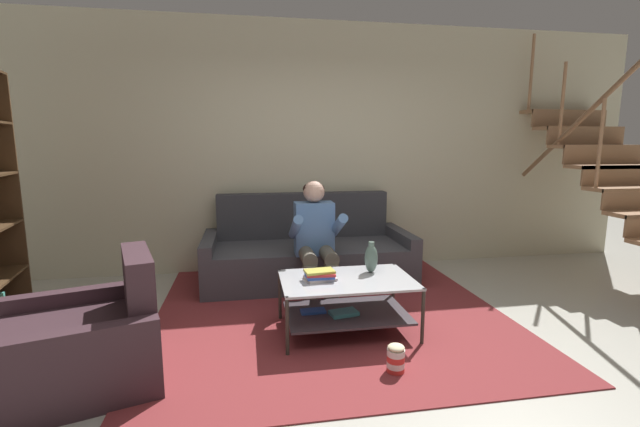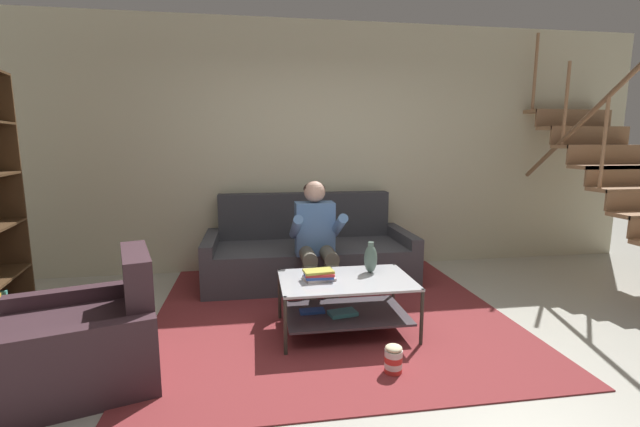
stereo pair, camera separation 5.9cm
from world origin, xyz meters
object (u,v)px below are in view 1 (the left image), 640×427
couch (307,254)px  person_seated_center (316,236)px  coffee_table (346,296)px  armchair (86,343)px  book_stack (320,275)px  popcorn_tub (396,359)px  vase (371,258)px

couch → person_seated_center: (-0.00, -0.58, 0.33)m
person_seated_center → coffee_table: bearing=-81.8°
coffee_table → armchair: bearing=-166.2°
book_stack → armchair: 1.66m
couch → book_stack: couch is taller
person_seated_center → armchair: bearing=-143.6°
person_seated_center → book_stack: (-0.10, -0.79, -0.14)m
couch → popcorn_tub: (0.29, -2.05, -0.19)m
armchair → coffee_table: bearing=13.8°
coffee_table → vase: 0.39m
vase → armchair: 2.14m
book_stack → popcorn_tub: bearing=-60.2°
vase → armchair: armchair is taller
coffee_table → popcorn_tub: (0.18, -0.68, -0.20)m
couch → popcorn_tub: couch is taller
couch → popcorn_tub: 2.08m
couch → armchair: bearing=-132.7°
coffee_table → armchair: 1.85m
couch → popcorn_tub: bearing=-81.8°
coffee_table → popcorn_tub: coffee_table is taller
person_seated_center → vase: (0.36, -0.66, -0.06)m
armchair → vase: bearing=15.7°
couch → book_stack: bearing=-94.1°
armchair → couch: bearing=47.3°
vase → armchair: bearing=-164.3°
couch → person_seated_center: bearing=-90.0°
armchair → popcorn_tub: bearing=-6.8°
person_seated_center → popcorn_tub: person_seated_center is taller
vase → couch: bearing=106.0°
couch → vase: (0.36, -1.24, 0.27)m
couch → book_stack: size_ratio=8.64×
couch → armchair: 2.47m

